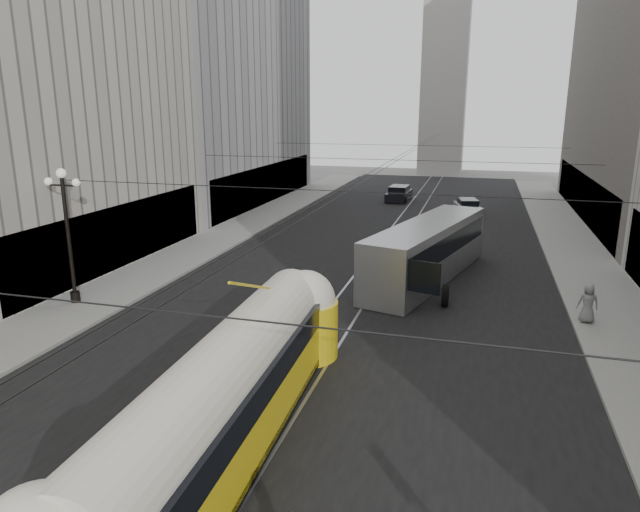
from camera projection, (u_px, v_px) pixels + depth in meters
The scene contains 14 objects.
road at pixel (385, 251), 37.60m from camera, with size 20.00×85.00×0.02m, color black.
sidewalk_left at pixel (239, 229), 43.98m from camera, with size 4.00×72.00×0.15m, color gray.
sidewalk_right at pixel (574, 249), 37.69m from camera, with size 4.00×72.00×0.15m, color gray.
rail_left at pixel (374, 250), 37.79m from camera, with size 0.12×85.00×0.04m, color gray.
rail_right at pixel (397, 252), 37.40m from camera, with size 0.12×85.00×0.04m, color gray.
building_left_far at pixel (206, 51), 53.62m from camera, with size 12.60×28.60×28.60m.
distant_tower at pixel (445, 63), 78.00m from camera, with size 6.00×6.00×31.36m.
lamppost_left_mid at pixel (67, 228), 26.45m from camera, with size 1.86×0.44×6.37m.
catenary at pixel (387, 162), 35.13m from camera, with size 25.00×72.00×0.23m.
streetcar at pixel (226, 396), 15.38m from camera, with size 2.95×15.63×3.41m.
city_bus at pixel (427, 249), 31.00m from camera, with size 5.72×12.84×3.15m.
sedan_white_far at pixel (467, 207), 50.40m from camera, with size 2.64×4.47×1.32m.
sedan_dark_far at pixel (399, 194), 57.41m from camera, with size 2.19×4.84×1.50m.
pedestrian_sidewalk_right at pixel (588, 303), 24.57m from camera, with size 0.85×0.52×1.74m, color slate.
Camera 1 is at (5.73, -3.75, 9.24)m, focal length 32.00 mm.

